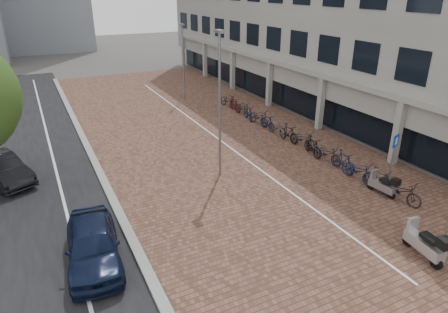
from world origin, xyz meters
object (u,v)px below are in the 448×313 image
car_dark (1,169)px  scooter_back (424,242)px  car_navy (93,244)px  scooter_front (382,184)px  parking_sign (393,153)px

car_dark → scooter_back: bearing=-69.3°
car_navy → car_dark: bearing=115.4°
car_navy → scooter_front: bearing=2.1°
car_dark → scooter_back: car_dark is taller
scooter_back → car_dark: bearing=143.7°
parking_sign → car_dark: bearing=132.0°
car_dark → car_navy: bearing=-95.2°
car_navy → scooter_front: car_navy is taller
car_dark → parking_sign: bearing=-53.1°
car_navy → scooter_back: bearing=-19.2°
car_dark → parking_sign: (15.73, -8.53, 1.08)m
car_navy → parking_sign: (12.91, -0.53, 1.05)m
scooter_back → parking_sign: 5.21m
scooter_back → scooter_front: bearing=69.0°
car_dark → scooter_front: (15.00, -8.84, -0.16)m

